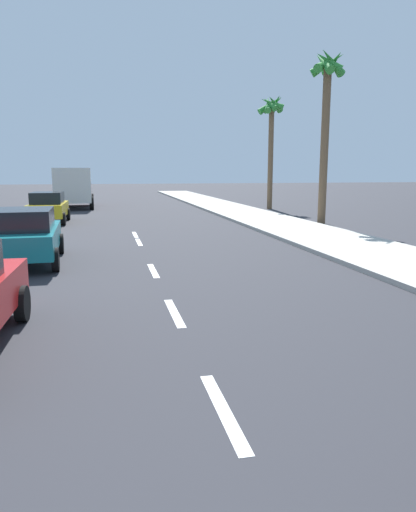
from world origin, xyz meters
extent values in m
plane|color=#2D2D33|center=(0.00, 20.00, 0.00)|extent=(160.00, 160.00, 0.00)
cube|color=#B2ADA3|center=(7.09, 22.00, 0.07)|extent=(3.60, 80.00, 0.14)
cube|color=white|center=(0.00, 8.43, 0.00)|extent=(0.16, 1.80, 0.01)
cube|color=white|center=(0.00, 12.17, 0.00)|extent=(0.16, 1.80, 0.01)
cube|color=white|center=(0.00, 16.01, 0.00)|extent=(0.16, 1.80, 0.01)
cube|color=white|center=(0.00, 21.21, 0.00)|extent=(0.16, 1.80, 0.01)
cube|color=white|center=(0.00, 23.33, 0.00)|extent=(0.16, 1.80, 0.01)
cylinder|color=black|center=(-2.69, 12.25, 0.32)|extent=(0.20, 0.65, 0.64)
cube|color=#14727A|center=(-3.45, 17.87, 0.69)|extent=(1.91, 4.24, 0.64)
cube|color=black|center=(-3.44, 17.66, 1.29)|extent=(1.63, 2.23, 0.56)
cylinder|color=black|center=(-4.38, 19.26, 0.32)|extent=(0.20, 0.65, 0.64)
cylinder|color=black|center=(-2.63, 19.32, 0.32)|extent=(0.20, 0.65, 0.64)
cylinder|color=black|center=(-2.52, 16.48, 0.32)|extent=(0.20, 0.65, 0.64)
cube|color=gold|center=(-3.97, 28.77, 0.69)|extent=(1.71, 3.98, 0.64)
cube|color=black|center=(-3.98, 28.57, 1.29)|extent=(1.49, 2.08, 0.56)
cylinder|color=black|center=(-4.79, 30.12, 0.32)|extent=(0.19, 0.64, 0.64)
cylinder|color=black|center=(-3.13, 30.10, 0.32)|extent=(0.19, 0.64, 0.64)
cylinder|color=black|center=(-4.82, 27.43, 0.32)|extent=(0.19, 0.64, 0.64)
cylinder|color=black|center=(-3.16, 27.41, 0.32)|extent=(0.19, 0.64, 0.64)
cube|color=maroon|center=(-3.32, 40.78, 1.20)|extent=(2.45, 2.39, 1.40)
cube|color=silver|center=(-3.26, 37.79, 1.65)|extent=(2.48, 4.21, 2.30)
cylinder|color=black|center=(-4.51, 40.62, 0.45)|extent=(0.30, 0.91, 0.90)
cylinder|color=black|center=(-2.12, 40.67, 0.45)|extent=(0.30, 0.91, 0.90)
cylinder|color=black|center=(-4.44, 36.72, 0.45)|extent=(0.30, 0.91, 0.90)
cylinder|color=black|center=(-2.04, 36.77, 0.45)|extent=(0.30, 0.91, 0.90)
cylinder|color=brown|center=(9.42, 25.52, 3.90)|extent=(0.39, 0.39, 7.81)
cone|color=#2D8433|center=(9.67, 25.49, 7.66)|extent=(0.57, 1.78, 1.07)
cone|color=#2D8433|center=(9.51, 25.75, 7.66)|extent=(1.68, 1.05, 1.29)
cone|color=#2D8433|center=(9.28, 25.72, 7.66)|extent=(1.53, 1.41, 1.23)
cone|color=#2D8433|center=(9.17, 25.49, 7.66)|extent=(0.59, 1.58, 1.35)
cone|color=#2D8433|center=(9.34, 25.28, 7.66)|extent=(1.40, 0.86, 1.22)
cone|color=#2D8433|center=(9.51, 25.28, 7.66)|extent=(1.67, 1.00, 1.36)
cylinder|color=brown|center=(9.99, 34.76, 3.58)|extent=(0.35, 0.35, 7.16)
cone|color=#2D8433|center=(10.24, 34.77, 7.01)|extent=(0.48, 1.68, 1.30)
cone|color=#2D8433|center=(10.13, 34.97, 7.01)|extent=(1.42, 1.18, 1.30)
cone|color=#2D8433|center=(9.98, 35.01, 7.01)|extent=(1.80, 0.51, 1.42)
cone|color=#2D8433|center=(9.77, 34.87, 7.01)|extent=(0.95, 1.51, 1.49)
cone|color=#2D8433|center=(9.78, 34.62, 7.01)|extent=(1.00, 1.27, 1.27)
cone|color=#2D8433|center=(9.92, 34.52, 7.01)|extent=(1.66, 0.95, 1.05)
cone|color=#2D8433|center=(10.12, 34.54, 7.01)|extent=(1.55, 1.24, 1.25)
camera|label=1|loc=(-1.21, 3.73, 2.63)|focal=33.02mm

